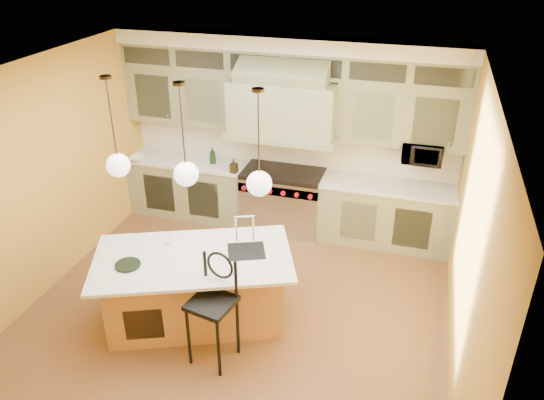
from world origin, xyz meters
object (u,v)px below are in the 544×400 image
(kitchen_island, at_px, (196,287))
(counter_stool, at_px, (214,303))
(microwave, at_px, (422,152))
(range, at_px, (283,199))

(kitchen_island, relative_size, counter_stool, 1.97)
(kitchen_island, bearing_deg, counter_stool, -72.02)
(counter_stool, height_order, microwave, microwave)
(range, relative_size, kitchen_island, 0.48)
(kitchen_island, xyz_separation_m, counter_stool, (0.45, -0.52, 0.26))
(microwave, bearing_deg, counter_stool, -122.19)
(kitchen_island, bearing_deg, range, 57.93)
(range, height_order, counter_stool, counter_stool)
(range, distance_m, counter_stool, 2.92)
(range, height_order, kitchen_island, kitchen_island)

